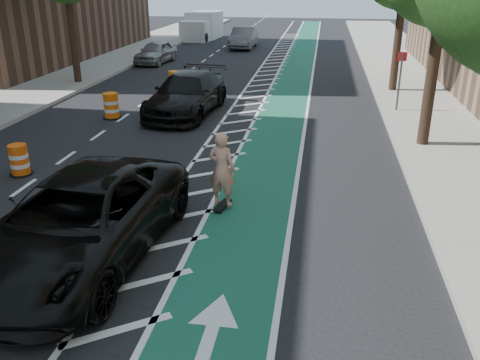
% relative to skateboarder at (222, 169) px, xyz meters
% --- Properties ---
extents(ground, '(120.00, 120.00, 0.00)m').
position_rel_skateboarder_xyz_m(ground, '(-2.30, -1.98, -1.02)').
color(ground, black).
rests_on(ground, ground).
extents(bike_lane, '(2.00, 90.00, 0.01)m').
position_rel_skateboarder_xyz_m(bike_lane, '(0.70, 8.02, -1.01)').
color(bike_lane, '#185445').
rests_on(bike_lane, ground).
extents(buffer_strip, '(1.40, 90.00, 0.01)m').
position_rel_skateboarder_xyz_m(buffer_strip, '(-0.80, 8.02, -1.01)').
color(buffer_strip, silver).
rests_on(buffer_strip, ground).
extents(sidewalk_right, '(5.00, 90.00, 0.15)m').
position_rel_skateboarder_xyz_m(sidewalk_right, '(7.20, 8.02, -0.94)').
color(sidewalk_right, gray).
rests_on(sidewalk_right, ground).
extents(curb_right, '(0.12, 90.00, 0.16)m').
position_rel_skateboarder_xyz_m(curb_right, '(4.75, 8.02, -0.94)').
color(curb_right, gray).
rests_on(curb_right, ground).
extents(curb_left, '(0.12, 90.00, 0.16)m').
position_rel_skateboarder_xyz_m(curb_left, '(-9.35, 8.02, -0.94)').
color(curb_left, gray).
rests_on(curb_left, ground).
extents(sign_post, '(0.35, 0.08, 2.47)m').
position_rel_skateboarder_xyz_m(sign_post, '(5.30, 10.02, 0.33)').
color(sign_post, '#4C4C4C').
rests_on(sign_post, ground).
extents(skateboard, '(0.38, 0.78, 0.10)m').
position_rel_skateboarder_xyz_m(skateboard, '(-0.00, 0.00, -0.94)').
color(skateboard, black).
rests_on(skateboard, ground).
extents(skateboarder, '(0.75, 0.58, 1.84)m').
position_rel_skateboarder_xyz_m(skateboarder, '(0.00, 0.00, 0.00)').
color(skateboarder, tan).
rests_on(skateboarder, skateboard).
extents(suv_near, '(3.16, 6.19, 1.68)m').
position_rel_skateboarder_xyz_m(suv_near, '(-2.30, -2.74, -0.18)').
color(suv_near, black).
rests_on(suv_near, ground).
extents(suv_far, '(2.68, 5.72, 1.61)m').
position_rel_skateboarder_xyz_m(suv_far, '(-3.13, 8.69, -0.21)').
color(suv_far, black).
rests_on(suv_far, ground).
extents(car_silver, '(2.04, 4.19, 1.38)m').
position_rel_skateboarder_xyz_m(car_silver, '(-8.28, 20.62, -0.33)').
color(car_silver, '#929397').
rests_on(car_silver, ground).
extents(car_grey, '(1.69, 4.74, 1.56)m').
position_rel_skateboarder_xyz_m(car_grey, '(-3.85, 28.59, -0.24)').
color(car_grey, slate).
rests_on(car_grey, ground).
extents(box_truck, '(2.79, 5.53, 2.23)m').
position_rel_skateboarder_xyz_m(box_truck, '(-8.31, 33.81, 0.01)').
color(box_truck, white).
rests_on(box_truck, ground).
extents(barrel_a, '(0.65, 0.65, 0.88)m').
position_rel_skateboarder_xyz_m(barrel_a, '(-6.10, 1.31, -0.60)').
color(barrel_a, '#F5590C').
rests_on(barrel_a, ground).
extents(barrel_b, '(0.73, 0.73, 1.00)m').
position_rel_skateboarder_xyz_m(barrel_b, '(-5.90, 7.52, -0.55)').
color(barrel_b, orange).
rests_on(barrel_b, ground).
extents(barrel_c, '(0.74, 0.74, 1.01)m').
position_rel_skateboarder_xyz_m(barrel_c, '(-4.73, 12.52, -0.54)').
color(barrel_c, orange).
rests_on(barrel_c, ground).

